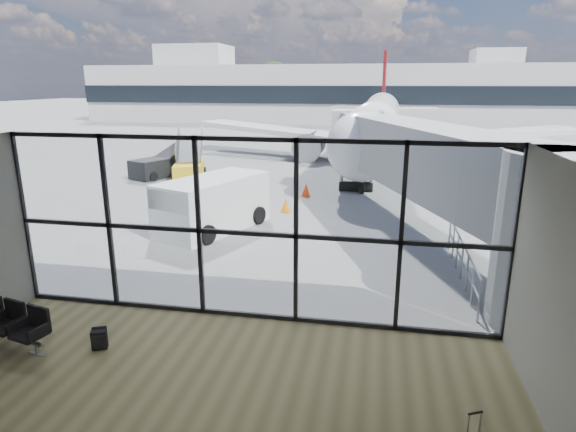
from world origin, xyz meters
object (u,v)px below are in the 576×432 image
(backpack, at_px, (99,339))
(mobile_stairs, at_px, (189,168))
(seating_row, at_px, (10,321))
(service_van, at_px, (211,204))
(airliner, at_px, (376,123))
(belt_loader, at_px, (159,166))

(backpack, height_order, mobile_stairs, mobile_stairs)
(seating_row, xyz_separation_m, service_van, (1.53, 9.06, 0.53))
(backpack, height_order, service_van, service_van)
(service_van, bearing_deg, airliner, 95.64)
(seating_row, xyz_separation_m, mobile_stairs, (-3.56, 19.39, 0.04))
(airliner, relative_size, service_van, 6.50)
(service_van, bearing_deg, belt_loader, 146.60)
(seating_row, relative_size, airliner, 0.07)
(belt_loader, bearing_deg, mobile_stairs, 29.41)
(service_van, xyz_separation_m, mobile_stairs, (-5.09, 10.32, -0.49))
(seating_row, height_order, belt_loader, belt_loader)
(backpack, xyz_separation_m, service_van, (-0.54, 8.94, 0.84))
(seating_row, distance_m, backpack, 2.10)
(seating_row, relative_size, service_van, 0.42)
(seating_row, height_order, mobile_stairs, mobile_stairs)
(service_van, distance_m, belt_loader, 12.25)
(backpack, relative_size, service_van, 0.09)
(airliner, height_order, mobile_stairs, airliner)
(backpack, xyz_separation_m, airliner, (5.53, 29.55, 2.43))
(airliner, distance_m, service_van, 21.55)
(seating_row, distance_m, belt_loader, 19.90)
(airliner, xyz_separation_m, belt_loader, (-13.01, -10.54, -1.98))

